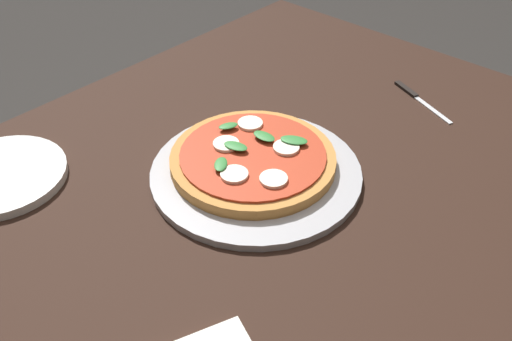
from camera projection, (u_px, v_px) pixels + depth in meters
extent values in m
cube|color=black|center=(276.00, 182.00, 0.90)|extent=(1.11, 0.91, 0.04)
cube|color=black|center=(281.00, 150.00, 1.61)|extent=(0.07, 0.07, 0.72)
cylinder|color=#B2B2B7|center=(256.00, 173.00, 0.88)|extent=(0.33, 0.33, 0.01)
cylinder|color=#C6843F|center=(253.00, 160.00, 0.88)|extent=(0.26, 0.26, 0.02)
cylinder|color=#B7381E|center=(253.00, 154.00, 0.87)|extent=(0.23, 0.23, 0.00)
cylinder|color=white|center=(234.00, 174.00, 0.83)|extent=(0.04, 0.04, 0.00)
cylinder|color=white|center=(274.00, 179.00, 0.82)|extent=(0.04, 0.04, 0.00)
cylinder|color=white|center=(287.00, 148.00, 0.88)|extent=(0.04, 0.04, 0.00)
cylinder|color=white|center=(250.00, 123.00, 0.93)|extent=(0.04, 0.04, 0.00)
cylinder|color=white|center=(226.00, 144.00, 0.89)|extent=(0.04, 0.04, 0.00)
ellipsoid|color=#337F38|center=(236.00, 146.00, 0.87)|extent=(0.03, 0.04, 0.00)
ellipsoid|color=#337F38|center=(228.00, 126.00, 0.92)|extent=(0.04, 0.03, 0.00)
ellipsoid|color=#337F38|center=(294.00, 140.00, 0.89)|extent=(0.04, 0.05, 0.00)
ellipsoid|color=#337F38|center=(264.00, 136.00, 0.89)|extent=(0.02, 0.04, 0.00)
ellipsoid|color=#337F38|center=(221.00, 164.00, 0.84)|extent=(0.04, 0.04, 0.00)
cylinder|color=white|center=(1.00, 176.00, 0.87)|extent=(0.20, 0.20, 0.01)
cube|color=black|center=(406.00, 89.00, 1.09)|extent=(0.03, 0.06, 0.01)
cube|color=silver|center=(433.00, 110.00, 1.03)|extent=(0.05, 0.10, 0.00)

